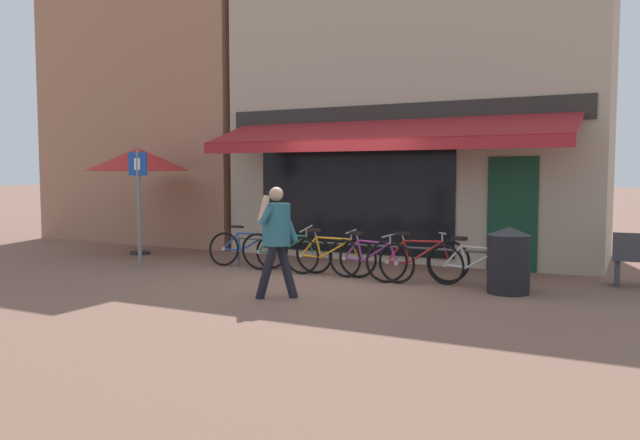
% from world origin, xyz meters
% --- Properties ---
extents(ground_plane, '(160.00, 160.00, 0.00)m').
position_xyz_m(ground_plane, '(0.00, 0.00, 0.00)').
color(ground_plane, brown).
extents(shop_front, '(7.83, 4.47, 6.46)m').
position_xyz_m(shop_front, '(0.28, 4.29, 3.22)').
color(shop_front, tan).
rests_on(shop_front, ground_plane).
extents(neighbour_building, '(6.18, 4.00, 7.67)m').
position_xyz_m(neighbour_building, '(-6.92, 4.80, 3.84)').
color(neighbour_building, '#9E7056').
rests_on(neighbour_building, ground_plane).
extents(bike_rack_rail, '(4.91, 0.04, 0.57)m').
position_xyz_m(bike_rack_rail, '(0.23, 0.98, 0.49)').
color(bike_rack_rail, '#47494F').
rests_on(bike_rack_rail, ground_plane).
extents(bicycle_blue, '(1.69, 0.54, 0.82)m').
position_xyz_m(bicycle_blue, '(-1.96, 0.98, 0.35)').
color(bicycle_blue, black).
rests_on(bicycle_blue, ground_plane).
extents(bicycle_green, '(1.83, 0.52, 0.86)m').
position_xyz_m(bicycle_green, '(-1.00, 0.77, 0.38)').
color(bicycle_green, black).
rests_on(bicycle_green, ground_plane).
extents(bicycle_orange, '(1.74, 0.52, 0.82)m').
position_xyz_m(bicycle_orange, '(-0.10, 0.74, 0.37)').
color(bicycle_orange, black).
rests_on(bicycle_orange, ground_plane).
extents(bicycle_purple, '(1.68, 0.52, 0.81)m').
position_xyz_m(bicycle_purple, '(0.71, 0.66, 0.36)').
color(bicycle_purple, black).
rests_on(bicycle_purple, ground_plane).
extents(bicycle_red, '(1.57, 0.88, 0.84)m').
position_xyz_m(bicycle_red, '(1.49, 0.82, 0.38)').
color(bicycle_red, black).
rests_on(bicycle_red, ground_plane).
extents(bicycle_silver, '(1.68, 0.56, 0.82)m').
position_xyz_m(bicycle_silver, '(2.46, 0.72, 0.36)').
color(bicycle_silver, black).
rests_on(bicycle_silver, ground_plane).
extents(pedestrian_adult, '(0.55, 0.71, 1.62)m').
position_xyz_m(pedestrian_adult, '(0.09, -1.34, 0.97)').
color(pedestrian_adult, black).
rests_on(pedestrian_adult, ground_plane).
extents(litter_bin, '(0.64, 0.64, 1.00)m').
position_xyz_m(litter_bin, '(2.99, 0.56, 0.50)').
color(litter_bin, black).
rests_on(litter_bin, ground_plane).
extents(parking_sign, '(0.44, 0.07, 2.25)m').
position_xyz_m(parking_sign, '(-3.71, -0.06, 1.38)').
color(parking_sign, slate).
rests_on(parking_sign, ground_plane).
extents(cafe_parasol, '(2.24, 2.24, 2.36)m').
position_xyz_m(cafe_parasol, '(-5.16, 1.48, 2.09)').
color(cafe_parasol, '#4C3D2D').
rests_on(cafe_parasol, ground_plane).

